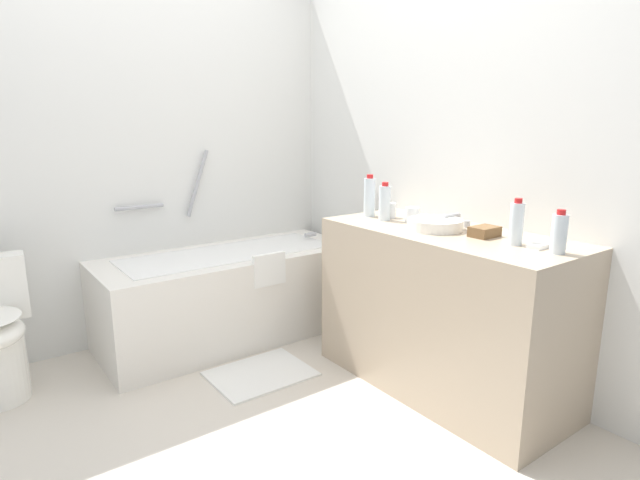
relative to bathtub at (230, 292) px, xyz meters
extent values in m
plane|color=beige|center=(-0.46, -0.99, -0.31)|extent=(3.73, 3.73, 0.00)
cube|color=silver|center=(-0.46, 0.40, 0.85)|extent=(3.13, 0.10, 2.32)
cube|color=silver|center=(0.96, -0.99, 0.85)|extent=(0.10, 3.08, 2.32)
cube|color=silver|center=(0.00, 0.00, -0.02)|extent=(1.67, 0.69, 0.58)
cube|color=white|center=(0.00, 0.00, 0.23)|extent=(1.37, 0.50, 0.09)
cylinder|color=#A4A4A9|center=(0.65, 0.00, 0.31)|extent=(0.09, 0.03, 0.03)
cylinder|color=#A4A4A9|center=(-0.06, 0.32, 0.70)|extent=(0.18, 0.03, 0.45)
cylinder|color=#A4A4A9|center=(-0.46, 0.32, 0.57)|extent=(0.30, 0.03, 0.03)
cube|color=white|center=(0.10, -0.34, 0.22)|extent=(0.22, 0.03, 0.20)
cube|color=tan|center=(0.61, -1.28, 0.12)|extent=(0.60, 1.36, 0.87)
cylinder|color=white|center=(0.58, -1.22, 0.58)|extent=(0.28, 0.28, 0.06)
cylinder|color=#AFAFB4|center=(0.77, -1.22, 0.59)|extent=(0.02, 0.02, 0.06)
cylinder|color=#AFAFB4|center=(0.71, -1.22, 0.62)|extent=(0.12, 0.02, 0.02)
cylinder|color=#AFAFB4|center=(0.77, -1.28, 0.57)|extent=(0.03, 0.03, 0.04)
cylinder|color=#AFAFB4|center=(0.77, -1.16, 0.57)|extent=(0.03, 0.03, 0.04)
cylinder|color=silver|center=(0.62, -1.66, 0.65)|extent=(0.06, 0.06, 0.19)
cylinder|color=red|center=(0.62, -1.66, 0.76)|extent=(0.03, 0.03, 0.02)
cylinder|color=silver|center=(0.56, -0.87, 0.65)|extent=(0.07, 0.07, 0.19)
cylinder|color=red|center=(0.56, -0.87, 0.76)|extent=(0.04, 0.04, 0.02)
cylinder|color=silver|center=(0.62, -1.86, 0.64)|extent=(0.07, 0.07, 0.17)
cylinder|color=red|center=(0.62, -1.86, 0.73)|extent=(0.04, 0.04, 0.02)
cylinder|color=silver|center=(0.57, -0.72, 0.67)|extent=(0.07, 0.07, 0.23)
cylinder|color=red|center=(0.57, -0.72, 0.79)|extent=(0.04, 0.04, 0.02)
cylinder|color=white|center=(0.64, -0.83, 0.60)|extent=(0.07, 0.07, 0.09)
cylinder|color=white|center=(0.64, -1.00, 0.60)|extent=(0.08, 0.08, 0.08)
cube|color=brown|center=(0.65, -1.48, 0.58)|extent=(0.14, 0.10, 0.05)
cube|color=white|center=(0.64, -1.76, 0.57)|extent=(0.09, 0.06, 0.02)
cube|color=white|center=(-0.12, -0.60, -0.30)|extent=(0.55, 0.43, 0.01)
camera|label=1|loc=(-1.45, -2.97, 1.10)|focal=28.84mm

